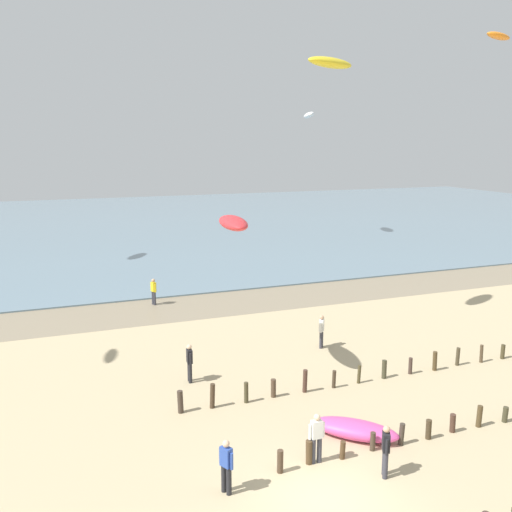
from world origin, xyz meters
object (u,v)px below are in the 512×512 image
at_px(person_by_waterline, 321,330).
at_px(person_right_flank, 154,291).
at_px(kite_aloft_6, 498,36).
at_px(kite_aloft_4, 309,115).
at_px(kite_aloft_0, 233,223).
at_px(person_left_flank, 190,362).
at_px(person_nearest_camera, 226,465).
at_px(grounded_kite, 355,429).
at_px(person_far_down_beach, 386,449).
at_px(kite_aloft_5, 330,63).
at_px(person_mid_beach, 317,437).

height_order(person_by_waterline, person_right_flank, same).
height_order(person_by_waterline, kite_aloft_6, kite_aloft_6).
bearing_deg(kite_aloft_4, person_right_flank, -24.58).
xyz_separation_m(person_by_waterline, kite_aloft_0, (-5.30, -1.93, 6.00)).
bearing_deg(kite_aloft_6, kite_aloft_0, -9.46).
xyz_separation_m(person_left_flank, kite_aloft_6, (19.01, 3.82, 15.10)).
relative_size(person_nearest_camera, grounded_kite, 0.55).
bearing_deg(person_left_flank, kite_aloft_4, 56.68).
distance_m(person_far_down_beach, kite_aloft_6, 24.99).
distance_m(person_far_down_beach, grounded_kite, 2.52).
xyz_separation_m(person_right_flank, kite_aloft_4, (20.62, 20.19, 12.01)).
bearing_deg(person_right_flank, grounded_kite, -79.92).
relative_size(person_by_waterline, kite_aloft_0, 0.52).
xyz_separation_m(person_by_waterline, kite_aloft_4, (14.19, 30.92, 12.01)).
height_order(person_by_waterline, kite_aloft_5, kite_aloft_5).
height_order(person_mid_beach, person_right_flank, same).
bearing_deg(person_mid_beach, person_left_flank, 106.30).
bearing_deg(kite_aloft_0, person_far_down_beach, -160.38).
distance_m(person_nearest_camera, grounded_kite, 5.47).
xyz_separation_m(kite_aloft_0, kite_aloft_4, (19.49, 32.85, 6.01)).
bearing_deg(person_left_flank, person_by_waterline, 13.32).
bearing_deg(person_left_flank, person_far_down_beach, -66.91).
distance_m(person_nearest_camera, kite_aloft_5, 21.34).
bearing_deg(person_mid_beach, kite_aloft_5, 61.42).
xyz_separation_m(person_nearest_camera, person_left_flank, (0.99, 8.18, 0.00)).
xyz_separation_m(person_far_down_beach, kite_aloft_6, (15.12, 12.95, 15.10)).
distance_m(grounded_kite, kite_aloft_6, 23.99).
bearing_deg(person_by_waterline, person_left_flank, -166.68).
distance_m(person_left_flank, kite_aloft_4, 40.87).
xyz_separation_m(person_by_waterline, person_left_flank, (-7.27, -1.72, 0.00)).
distance_m(person_mid_beach, kite_aloft_0, 9.58).
bearing_deg(person_far_down_beach, person_nearest_camera, 169.04).
relative_size(person_left_flank, kite_aloft_5, 0.50).
bearing_deg(person_left_flank, kite_aloft_0, -6.03).
distance_m(person_nearest_camera, person_left_flank, 8.24).
distance_m(person_nearest_camera, person_far_down_beach, 4.97).
height_order(person_right_flank, kite_aloft_6, kite_aloft_6).
height_order(person_nearest_camera, kite_aloft_4, kite_aloft_4).
bearing_deg(person_far_down_beach, person_right_flank, 98.06).
distance_m(person_right_flank, kite_aloft_5, 17.41).
height_order(grounded_kite, kite_aloft_0, kite_aloft_0).
bearing_deg(grounded_kite, person_by_waterline, -66.57).
xyz_separation_m(kite_aloft_4, kite_aloft_5, (-12.31, -27.64, 1.36)).
height_order(person_far_down_beach, grounded_kite, person_far_down_beach).
xyz_separation_m(person_mid_beach, grounded_kite, (2.00, 0.96, -0.61)).
height_order(person_left_flank, grounded_kite, person_left_flank).
distance_m(kite_aloft_5, kite_aloft_6, 10.08).
bearing_deg(grounded_kite, person_mid_beach, 68.80).
bearing_deg(person_nearest_camera, person_right_flank, 84.94).
height_order(person_mid_beach, person_left_flank, same).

